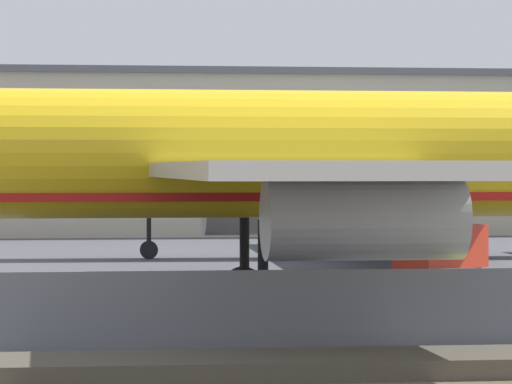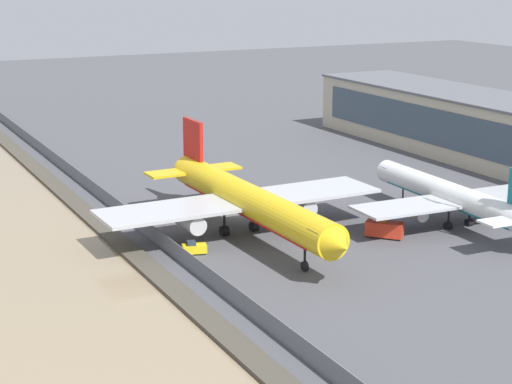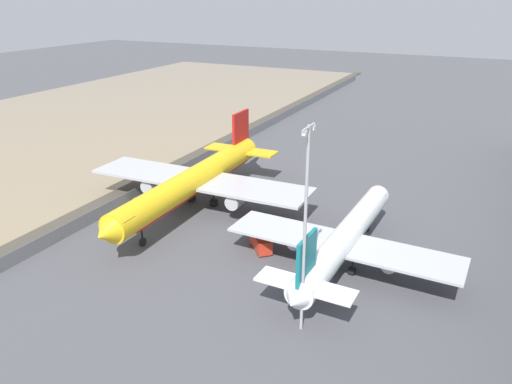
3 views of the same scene
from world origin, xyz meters
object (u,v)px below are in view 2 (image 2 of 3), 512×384
Objects in this scene: ops_van at (383,229)px; cargo_jet_yellow at (247,200)px; baggage_tug at (194,248)px; passenger_jet_white_teal at (452,196)px.

cargo_jet_yellow is at bearing -117.22° from ops_van.
baggage_tug is 0.66× the size of ops_van.
passenger_jet_white_teal is 39.76m from baggage_tug.
ops_van is at bearing -86.30° from passenger_jet_white_teal.
cargo_jet_yellow is 11.07m from baggage_tug.
ops_van is at bearing 78.51° from baggage_tug.
cargo_jet_yellow is at bearing -104.98° from passenger_jet_white_teal.
cargo_jet_yellow is 9.25× the size of ops_van.
ops_van is (8.81, 17.13, -4.10)m from cargo_jet_yellow.
passenger_jet_white_teal is 11.00× the size of baggage_tug.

